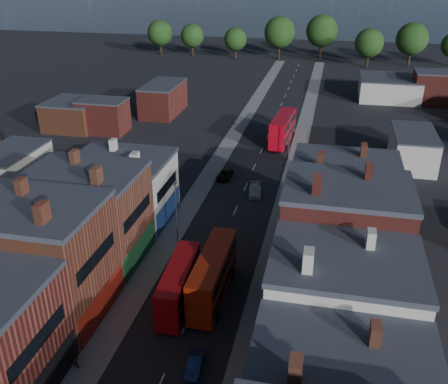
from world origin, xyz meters
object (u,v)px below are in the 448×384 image
at_px(car_3, 255,190).
at_px(bus_1, 213,275).
at_px(car_1, 195,364).
at_px(bus_0, 179,284).
at_px(ped_1, 75,359).
at_px(car_2, 225,175).
at_px(bus_2, 283,128).

bearing_deg(car_3, bus_1, -98.64).
bearing_deg(bus_1, car_1, -84.71).
distance_m(bus_0, car_3, 27.12).
relative_size(bus_0, ped_1, 5.98).
relative_size(car_1, car_2, 0.80).
distance_m(bus_0, bus_1, 3.57).
height_order(bus_1, ped_1, bus_1).
bearing_deg(car_3, car_2, 131.29).
xyz_separation_m(bus_2, car_1, (-0.78, -58.41, -2.27)).
xyz_separation_m(bus_0, car_1, (3.89, -8.23, -1.77)).
height_order(bus_1, bus_2, bus_2).
bearing_deg(bus_1, car_3, 89.61).
height_order(bus_0, car_2, bus_0).
relative_size(bus_0, car_3, 2.30).
xyz_separation_m(bus_0, bus_2, (4.67, 50.17, 0.50)).
height_order(car_2, car_3, car_3).
xyz_separation_m(bus_2, ped_1, (-10.72, -60.38, -1.87)).
bearing_deg(car_1, bus_0, 110.69).
bearing_deg(bus_1, bus_2, 88.31).
relative_size(car_2, car_3, 0.98).
xyz_separation_m(bus_1, bus_2, (1.67, 48.27, 0.19)).
bearing_deg(car_1, car_3, 86.38).
relative_size(bus_1, car_3, 2.59).
bearing_deg(car_1, ped_1, -173.39).
bearing_deg(bus_1, ped_1, -126.49).
bearing_deg(car_3, ped_1, -112.11).
distance_m(bus_1, ped_1, 15.21).
bearing_deg(bus_2, ped_1, -95.41).
relative_size(bus_2, car_1, 3.59).
xyz_separation_m(bus_0, car_2, (-2.30, 31.69, -1.74)).
bearing_deg(bus_0, car_3, 79.86).
bearing_deg(car_2, bus_0, -83.66).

